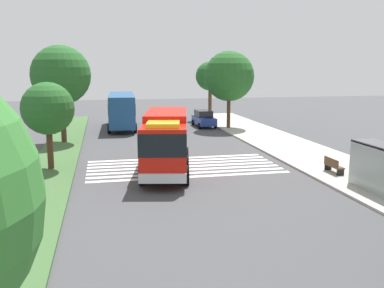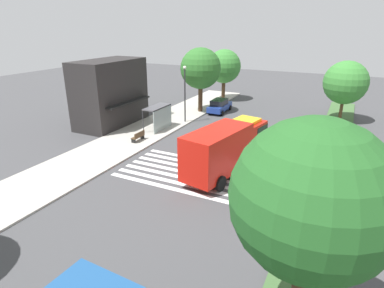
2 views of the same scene
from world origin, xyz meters
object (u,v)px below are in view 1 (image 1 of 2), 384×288
object	(u,v)px
bus_stop_shelter	(376,158)
bench_near_shelter	(333,165)
transit_bus	(122,108)
sidewalk_tree_west	(229,76)
median_tree_far_west	(61,75)
parked_car_west	(204,118)
sidewalk_tree_far_west	(210,76)
median_tree_west	(48,109)
fire_truck	(166,141)

from	to	relation	value
bus_stop_shelter	bench_near_shelter	xyz separation A→B (m)	(-4.00, -0.02, -1.30)
transit_bus	sidewalk_tree_west	world-z (taller)	sidewalk_tree_west
transit_bus	median_tree_far_west	size ratio (longest dim) A/B	1.27
bench_near_shelter	median_tree_far_west	world-z (taller)	median_tree_far_west
parked_car_west	transit_bus	xyz separation A→B (m)	(-0.58, -8.81, 1.23)
sidewalk_tree_far_west	median_tree_west	xyz separation A→B (m)	(23.66, -16.32, -1.39)
fire_truck	bus_stop_shelter	xyz separation A→B (m)	(6.33, 9.93, -0.19)
fire_truck	median_tree_far_west	distance (m)	14.63
transit_bus	bench_near_shelter	size ratio (longest dim) A/B	6.44
sidewalk_tree_west	median_tree_far_west	bearing A→B (deg)	-70.99
sidewalk_tree_west	median_tree_west	world-z (taller)	sidewalk_tree_west
bus_stop_shelter	bench_near_shelter	world-z (taller)	bus_stop_shelter
parked_car_west	sidewalk_tree_west	distance (m)	5.50
bench_near_shelter	fire_truck	bearing A→B (deg)	-103.24
fire_truck	parked_car_west	world-z (taller)	fire_truck
transit_bus	sidewalk_tree_far_west	size ratio (longest dim) A/B	1.47
bus_stop_shelter	median_tree_west	distance (m)	19.11
median_tree_far_west	median_tree_west	size ratio (longest dim) A/B	1.50
parked_car_west	sidewalk_tree_west	world-z (taller)	sidewalk_tree_west
median_tree_far_west	transit_bus	bearing A→B (deg)	147.35
median_tree_far_west	bus_stop_shelter	bearing A→B (deg)	42.27
median_tree_west	fire_truck	bearing A→B (deg)	71.91
fire_truck	sidewalk_tree_far_west	distance (m)	27.76
sidewalk_tree_far_west	sidewalk_tree_west	distance (m)	8.04
sidewalk_tree_west	bus_stop_shelter	bearing A→B (deg)	1.46
transit_bus	bus_stop_shelter	world-z (taller)	transit_bus
parked_car_west	bus_stop_shelter	bearing A→B (deg)	5.36
sidewalk_tree_west	transit_bus	bearing A→B (deg)	-103.52
parked_car_west	bench_near_shelter	distance (m)	22.49
parked_car_west	median_tree_far_west	bearing A→B (deg)	-62.19
bench_near_shelter	median_tree_west	bearing A→B (deg)	-105.28
parked_car_west	bus_stop_shelter	world-z (taller)	bus_stop_shelter
transit_bus	fire_truck	bearing A→B (deg)	-172.89
fire_truck	median_tree_west	xyz separation A→B (m)	(-2.29, -7.01, 1.85)
bus_stop_shelter	sidewalk_tree_west	bearing A→B (deg)	-178.54
bus_stop_shelter	sidewalk_tree_far_west	size ratio (longest dim) A/B	0.50
sidewalk_tree_far_west	median_tree_far_west	xyz separation A→B (m)	(13.66, -16.32, 0.47)
transit_bus	bench_near_shelter	world-z (taller)	transit_bus
parked_car_west	sidewalk_tree_west	xyz separation A→B (m)	(2.06, 2.20, 4.59)
transit_bus	sidewalk_tree_far_west	world-z (taller)	sidewalk_tree_far_west
sidewalk_tree_west	median_tree_west	xyz separation A→B (m)	(15.63, -16.32, -1.58)
fire_truck	bus_stop_shelter	bearing A→B (deg)	68.28
transit_bus	sidewalk_tree_far_west	bearing A→B (deg)	-61.57
transit_bus	bench_near_shelter	bearing A→B (deg)	-150.74
transit_bus	sidewalk_tree_west	size ratio (longest dim) A/B	1.29
parked_car_west	median_tree_west	bearing A→B (deg)	-39.34
parked_car_west	median_tree_far_west	distance (m)	16.79
median_tree_west	transit_bus	bearing A→B (deg)	163.83
parked_car_west	transit_bus	distance (m)	8.92
bus_stop_shelter	sidewalk_tree_west	size ratio (longest dim) A/B	0.44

